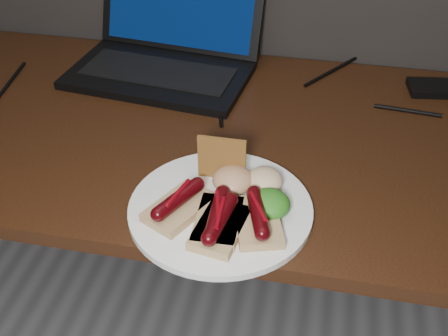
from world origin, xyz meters
TOP-DOWN VIEW (x-y plane):
  - desk at (0.00, 1.38)m, footprint 1.40×0.70m
  - laptop at (-0.16, 1.62)m, footprint 0.44×0.37m
  - hard_drive at (0.47, 1.63)m, footprint 0.14×0.09m
  - desk_cables at (0.01, 1.54)m, footprint 0.98×0.41m
  - plate at (0.07, 1.14)m, footprint 0.36×0.36m
  - bread_sausage_left at (0.01, 1.11)m, footprint 0.11×0.13m
  - bread_sausage_center at (0.08, 1.09)m, footprint 0.07×0.12m
  - bread_sausage_right at (0.14, 1.10)m, footprint 0.10×0.13m
  - bread_sausage_extra at (0.08, 1.08)m, footprint 0.09×0.12m
  - crispbread at (0.06, 1.21)m, footprint 0.09×0.01m
  - salad_greens at (0.15, 1.14)m, footprint 0.07×0.07m
  - salsa_mound at (0.08, 1.19)m, footprint 0.07×0.07m
  - coleslaw_mound at (0.13, 1.20)m, footprint 0.06×0.06m

SIDE VIEW (x-z plane):
  - desk at x=0.00m, z-range 0.29..1.04m
  - desk_cables at x=0.01m, z-range 0.75..0.76m
  - plate at x=0.07m, z-range 0.75..0.76m
  - hard_drive at x=0.47m, z-range 0.75..0.77m
  - bread_sausage_left at x=0.01m, z-range 0.76..0.80m
  - bread_sausage_center at x=0.08m, z-range 0.76..0.80m
  - bread_sausage_right at x=0.14m, z-range 0.76..0.80m
  - bread_sausage_extra at x=0.08m, z-range 0.76..0.80m
  - coleslaw_mound at x=0.13m, z-range 0.76..0.80m
  - salad_greens at x=0.15m, z-range 0.76..0.80m
  - salsa_mound at x=0.08m, z-range 0.76..0.80m
  - crispbread at x=0.06m, z-range 0.76..0.85m
  - laptop at x=-0.16m, z-range 0.68..0.93m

